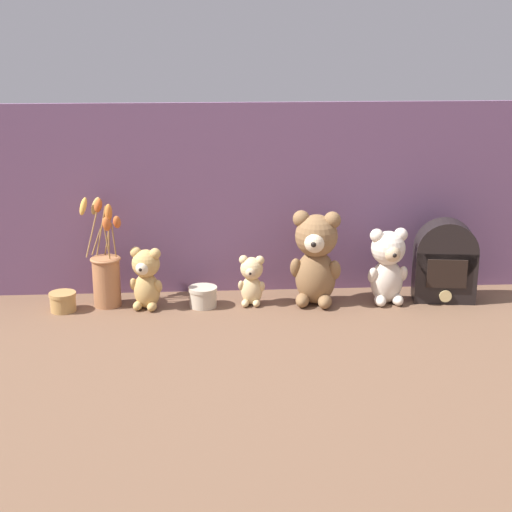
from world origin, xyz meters
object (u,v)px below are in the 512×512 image
Objects in this scene: teddy_bear_large at (316,256)px; teddy_bear_small at (146,277)px; teddy_bear_medium at (388,264)px; teddy_bear_tiny at (252,279)px; flower_vase at (106,271)px; decorative_tin_tall at (63,302)px; vintage_radio at (445,262)px; decorative_tin_short at (203,297)px.

teddy_bear_small is at bearing -179.54° from teddy_bear_large.
teddy_bear_medium is 0.43m from teddy_bear_tiny.
decorative_tin_tall is (-0.13, -0.05, -0.08)m from flower_vase.
teddy_bear_small is at bearing -16.43° from flower_vase.
teddy_bear_medium reaches higher than teddy_bear_small.
flower_vase is at bearing 177.11° from teddy_bear_large.
teddy_bear_medium is at bearing 0.57° from decorative_tin_tall.
vintage_radio reaches higher than decorative_tin_short.
flower_vase is (-0.89, 0.04, -0.01)m from teddy_bear_medium.
decorative_tin_tall is 0.43m from decorative_tin_short.
teddy_bear_small is at bearing -178.15° from teddy_bear_tiny.
decorative_tin_tall is (-1.21, -0.02, -0.10)m from vintage_radio.
teddy_bear_medium is 0.19m from vintage_radio.
teddy_bear_medium is 1.51× the size of teddy_bear_tiny.
teddy_bear_medium is at bearing -0.26° from decorative_tin_short.
decorative_tin_tall is 0.92× the size of decorative_tin_short.
teddy_bear_tiny is 0.16m from decorative_tin_short.
teddy_bear_tiny is 0.59m from decorative_tin_tall.
decorative_tin_short is at bearing 1.22° from teddy_bear_small.
decorative_tin_short is (-0.36, -0.00, -0.13)m from teddy_bear_large.
teddy_bear_tiny is (-0.20, 0.01, -0.07)m from teddy_bear_large.
decorative_tin_short is (-0.77, -0.01, -0.10)m from vintage_radio.
decorative_tin_short is (0.30, -0.03, -0.08)m from flower_vase.
flower_vase reaches higher than decorative_tin_short.
teddy_bear_large is 3.33× the size of decorative_tin_short.
flower_vase is at bearing 178.74° from vintage_radio.
teddy_bear_medium reaches higher than decorative_tin_tall.
flower_vase is at bearing 176.63° from teddy_bear_tiny.
teddy_bear_small is 0.33m from teddy_bear_tiny.
teddy_bear_tiny reaches higher than decorative_tin_tall.
vintage_radio is (0.42, 0.01, -0.03)m from teddy_bear_large.
teddy_bear_large is 0.23m from teddy_bear_medium.
vintage_radio is 2.91× the size of decorative_tin_short.
teddy_bear_medium is 0.76m from teddy_bear_small.
vintage_radio is at bearing 0.84° from teddy_bear_small.
flower_vase is 1.29× the size of vintage_radio.
teddy_bear_large reaches higher than teddy_bear_small.
teddy_bear_medium is at bearing -0.80° from teddy_bear_large.
flower_vase is at bearing 173.63° from decorative_tin_short.
teddy_bear_small is 2.36× the size of decorative_tin_tall.
teddy_bear_medium is (0.23, -0.00, -0.03)m from teddy_bear_large.
teddy_bear_small is 1.22× the size of teddy_bear_tiny.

